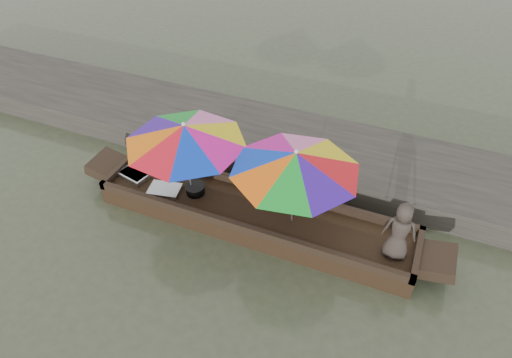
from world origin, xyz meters
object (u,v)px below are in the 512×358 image
at_px(charcoal_grill, 195,189).
at_px(umbrella_bow, 188,159).
at_px(cooking_pot, 148,164).
at_px(supply_bag, 281,196).
at_px(tray_crayfish, 135,174).
at_px(boat_hull, 254,216).
at_px(tray_scallop, 165,189).
at_px(vendor, 400,231).
at_px(umbrella_stern, 294,188).

relative_size(charcoal_grill, umbrella_bow, 0.16).
distance_m(cooking_pot, supply_bag, 2.79).
bearing_deg(tray_crayfish, umbrella_bow, 1.19).
bearing_deg(boat_hull, tray_scallop, -174.41).
bearing_deg(supply_bag, tray_scallop, -165.06).
xyz_separation_m(cooking_pot, vendor, (4.92, -0.37, 0.45)).
bearing_deg(charcoal_grill, boat_hull, 0.01).
bearing_deg(umbrella_stern, charcoal_grill, -179.99).
bearing_deg(cooking_pot, boat_hull, -6.71).
bearing_deg(umbrella_bow, charcoal_grill, -0.19).
height_order(tray_crayfish, tray_scallop, tray_crayfish).
bearing_deg(supply_bag, vendor, -12.83).
relative_size(vendor, umbrella_stern, 0.51).
relative_size(tray_scallop, umbrella_stern, 0.27).
bearing_deg(boat_hull, umbrella_bow, 180.00).
xyz_separation_m(vendor, umbrella_stern, (-1.79, 0.09, 0.23)).
bearing_deg(tray_scallop, charcoal_grill, 16.82).
bearing_deg(boat_hull, umbrella_stern, 0.00).
bearing_deg(boat_hull, supply_bag, 46.76).
height_order(tray_crayfish, vendor, vendor).
bearing_deg(charcoal_grill, umbrella_bow, 179.81).
height_order(cooking_pot, tray_crayfish, cooking_pot).
bearing_deg(tray_scallop, supply_bag, 14.94).
relative_size(cooking_pot, vendor, 0.36).
xyz_separation_m(tray_scallop, umbrella_bow, (0.48, 0.17, 0.74)).
xyz_separation_m(tray_scallop, vendor, (4.26, 0.08, 0.52)).
xyz_separation_m(charcoal_grill, vendor, (3.69, -0.09, 0.47)).
bearing_deg(vendor, umbrella_stern, -4.80).
height_order(tray_scallop, charcoal_grill, charcoal_grill).
bearing_deg(tray_scallop, tray_crayfish, 169.19).
relative_size(charcoal_grill, supply_bag, 1.25).
height_order(tray_crayfish, charcoal_grill, charcoal_grill).
bearing_deg(vendor, boat_hull, -3.98).
distance_m(vendor, umbrella_bow, 3.78).
distance_m(tray_scallop, umbrella_stern, 2.59).
height_order(supply_bag, vendor, vendor).
height_order(tray_scallop, umbrella_bow, umbrella_bow).
bearing_deg(tray_scallop, umbrella_bow, 19.53).
relative_size(boat_hull, umbrella_stern, 2.72).
relative_size(tray_crayfish, charcoal_grill, 1.68).
height_order(umbrella_bow, umbrella_stern, same).
height_order(charcoal_grill, supply_bag, supply_bag).
bearing_deg(boat_hull, vendor, -2.04).
relative_size(cooking_pot, umbrella_stern, 0.19).
distance_m(charcoal_grill, vendor, 3.72).
height_order(boat_hull, charcoal_grill, charcoal_grill).
bearing_deg(umbrella_bow, umbrella_stern, 0.00).
xyz_separation_m(charcoal_grill, umbrella_stern, (1.91, 0.00, 0.69)).
height_order(tray_crayfish, umbrella_stern, umbrella_stern).
xyz_separation_m(charcoal_grill, supply_bag, (1.56, 0.40, 0.05)).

